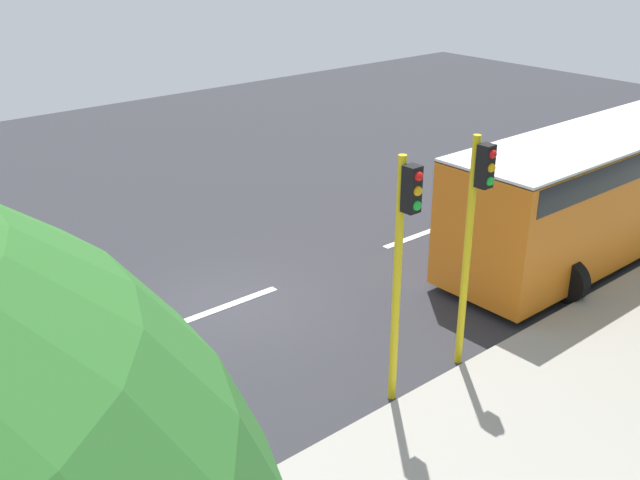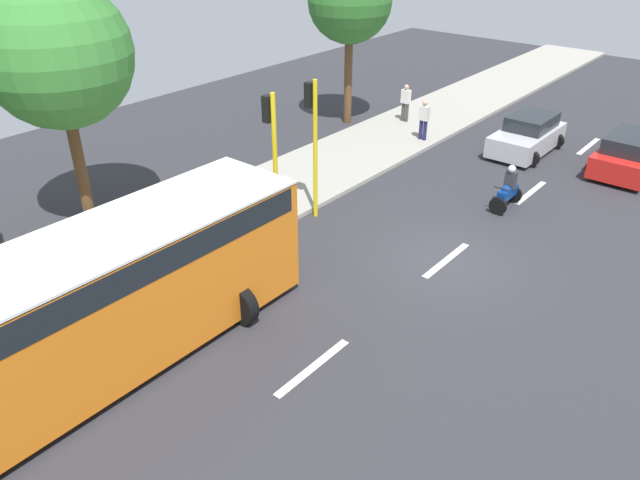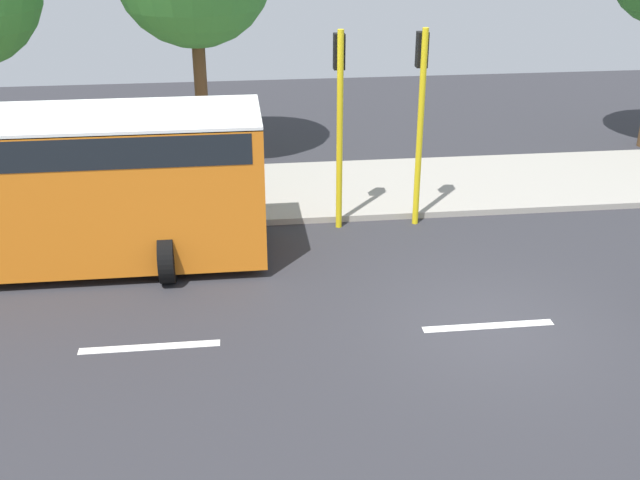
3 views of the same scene
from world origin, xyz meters
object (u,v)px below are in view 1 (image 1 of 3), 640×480
Objects in this scene: traffic_light_corner at (474,222)px; traffic_light_midblock at (403,249)px; motorcycle at (39,349)px; city_bus at (614,178)px.

traffic_light_midblock is at bearing -90.00° from traffic_light_corner.
motorcycle is 6.89m from traffic_light_midblock.
motorcycle is at bearing -135.81° from traffic_light_midblock.
motorcycle is at bearing -103.93° from city_bus.
traffic_light_midblock is (0.00, -1.81, 0.00)m from traffic_light_corner.
traffic_light_corner is (1.28, -7.28, 1.08)m from city_bus.
motorcycle is 8.20m from traffic_light_corner.
city_bus is 7.48m from traffic_light_corner.
traffic_light_midblock is (4.66, 4.53, 2.29)m from motorcycle.
city_bus is at bearing 76.07° from motorcycle.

